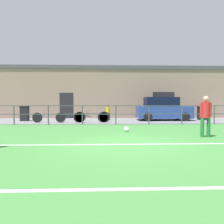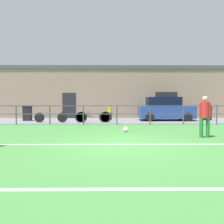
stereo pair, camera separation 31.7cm
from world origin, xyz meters
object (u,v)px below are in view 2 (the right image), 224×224
object	(u,v)px
parked_car_red	(165,109)
trash_bin_1	(27,113)
spectator_child	(110,111)
bicycle_parked_1	(51,117)
bicycle_parked_2	(92,117)
trash_bin_0	(206,113)
bicycle_parked_0	(94,117)
soccer_ball_match	(126,129)
player_striker	(205,114)

from	to	relation	value
parked_car_red	trash_bin_1	xyz separation A→B (m)	(-9.85, -0.23, -0.26)
spectator_child	trash_bin_1	distance (m)	5.88
bicycle_parked_1	bicycle_parked_2	distance (m)	2.70
parked_car_red	trash_bin_0	distance (m)	3.10
bicycle_parked_0	trash_bin_1	xyz separation A→B (m)	(-4.82, 1.29, 0.17)
spectator_child	trash_bin_1	world-z (taller)	spectator_child
soccer_ball_match	player_striker	bearing A→B (deg)	-27.98
bicycle_parked_2	trash_bin_1	xyz separation A→B (m)	(-4.70, 1.29, 0.18)
soccer_ball_match	bicycle_parked_2	xyz separation A→B (m)	(-1.88, 4.43, 0.25)
soccer_ball_match	bicycle_parked_1	xyz separation A→B (m)	(-4.57, 4.43, 0.24)
bicycle_parked_2	bicycle_parked_1	bearing A→B (deg)	180.00
soccer_ball_match	bicycle_parked_0	distance (m)	4.77
trash_bin_1	trash_bin_0	bearing A→B (deg)	2.13
bicycle_parked_1	player_striker	bearing A→B (deg)	-38.64
bicycle_parked_1	bicycle_parked_2	bearing A→B (deg)	0.00
spectator_child	trash_bin_1	size ratio (longest dim) A/B	1.09
bicycle_parked_1	trash_bin_0	size ratio (longest dim) A/B	2.13
player_striker	bicycle_parked_1	distance (m)	9.57
bicycle_parked_1	spectator_child	bearing A→B (deg)	24.79
trash_bin_0	player_striker	bearing A→B (deg)	-114.11
bicycle_parked_2	spectator_child	bearing A→B (deg)	56.93
soccer_ball_match	trash_bin_0	distance (m)	8.88
parked_car_red	bicycle_parked_1	xyz separation A→B (m)	(-7.85, -1.52, -0.45)
bicycle_parked_0	bicycle_parked_1	size ratio (longest dim) A/B	1.07
spectator_child	parked_car_red	distance (m)	4.01
trash_bin_1	player_striker	bearing A→B (deg)	-37.46
bicycle_parked_1	trash_bin_0	world-z (taller)	trash_bin_0
player_striker	trash_bin_0	xyz separation A→B (m)	(3.46, 7.73, -0.37)
trash_bin_1	parked_car_red	bearing A→B (deg)	1.34
bicycle_parked_1	parked_car_red	bearing A→B (deg)	10.96
bicycle_parked_2	bicycle_parked_0	bearing A→B (deg)	0.00
soccer_ball_match	bicycle_parked_0	size ratio (longest dim) A/B	0.10
spectator_child	bicycle_parked_2	bearing A→B (deg)	53.66
player_striker	trash_bin_0	distance (m)	8.48
player_striker	spectator_child	xyz separation A→B (m)	(-3.61, 7.74, -0.23)
parked_car_red	bicycle_parked_0	bearing A→B (deg)	-163.21
player_striker	trash_bin_0	bearing A→B (deg)	-106.00
soccer_ball_match	bicycle_parked_2	distance (m)	4.82
bicycle_parked_0	bicycle_parked_1	xyz separation A→B (m)	(-2.81, 0.00, -0.03)
parked_car_red	bicycle_parked_1	bearing A→B (deg)	-169.04
spectator_child	bicycle_parked_0	size ratio (longest dim) A/B	0.50
trash_bin_1	bicycle_parked_1	bearing A→B (deg)	-32.73
parked_car_red	trash_bin_1	world-z (taller)	parked_car_red
parked_car_red	trash_bin_0	size ratio (longest dim) A/B	3.86
bicycle_parked_2	trash_bin_0	bearing A→B (deg)	12.14
bicycle_parked_2	trash_bin_0	distance (m)	8.42
bicycle_parked_0	parked_car_red	bearing A→B (deg)	16.79
bicycle_parked_0	bicycle_parked_1	bearing A→B (deg)	180.00
bicycle_parked_0	trash_bin_1	size ratio (longest dim) A/B	2.18
parked_car_red	bicycle_parked_1	distance (m)	8.01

